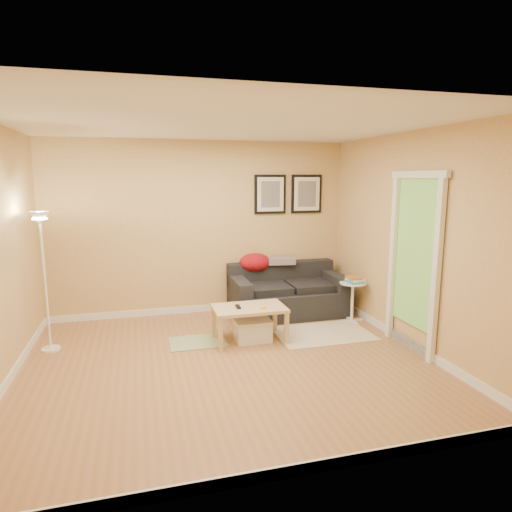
{
  "coord_description": "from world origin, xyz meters",
  "views": [
    {
      "loc": [
        -0.91,
        -4.56,
        2.05
      ],
      "look_at": [
        0.55,
        0.85,
        1.05
      ],
      "focal_mm": 30.74,
      "sensor_mm": 36.0,
      "label": 1
    }
  ],
  "objects_px": {
    "book_stack": "(354,279)",
    "coffee_table": "(249,324)",
    "side_table": "(352,302)",
    "storage_bin": "(253,330)",
    "sofa": "(288,290)",
    "floor_lamp": "(45,286)"
  },
  "relations": [
    {
      "from": "sofa",
      "to": "coffee_table",
      "type": "distance_m",
      "value": 1.26
    },
    {
      "from": "coffee_table",
      "to": "book_stack",
      "type": "distance_m",
      "value": 1.73
    },
    {
      "from": "coffee_table",
      "to": "side_table",
      "type": "distance_m",
      "value": 1.67
    },
    {
      "from": "storage_bin",
      "to": "side_table",
      "type": "relative_size",
      "value": 0.79
    },
    {
      "from": "sofa",
      "to": "book_stack",
      "type": "distance_m",
      "value": 1.02
    },
    {
      "from": "side_table",
      "to": "coffee_table",
      "type": "bearing_deg",
      "value": -167.14
    },
    {
      "from": "storage_bin",
      "to": "sofa",
      "type": "bearing_deg",
      "value": 49.81
    },
    {
      "from": "side_table",
      "to": "book_stack",
      "type": "relative_size",
      "value": 2.2
    },
    {
      "from": "storage_bin",
      "to": "floor_lamp",
      "type": "height_order",
      "value": "floor_lamp"
    },
    {
      "from": "side_table",
      "to": "book_stack",
      "type": "height_order",
      "value": "book_stack"
    },
    {
      "from": "floor_lamp",
      "to": "book_stack",
      "type": "bearing_deg",
      "value": 0.51
    },
    {
      "from": "sofa",
      "to": "side_table",
      "type": "relative_size",
      "value": 2.93
    },
    {
      "from": "coffee_table",
      "to": "side_table",
      "type": "relative_size",
      "value": 1.56
    },
    {
      "from": "sofa",
      "to": "coffee_table",
      "type": "xyz_separation_m",
      "value": [
        -0.84,
        -0.93,
        -0.15
      ]
    },
    {
      "from": "book_stack",
      "to": "sofa",
      "type": "bearing_deg",
      "value": 144.09
    },
    {
      "from": "sofa",
      "to": "side_table",
      "type": "bearing_deg",
      "value": -35.45
    },
    {
      "from": "coffee_table",
      "to": "side_table",
      "type": "bearing_deg",
      "value": 0.69
    },
    {
      "from": "floor_lamp",
      "to": "side_table",
      "type": "bearing_deg",
      "value": 0.56
    },
    {
      "from": "storage_bin",
      "to": "side_table",
      "type": "distance_m",
      "value": 1.63
    },
    {
      "from": "side_table",
      "to": "sofa",
      "type": "bearing_deg",
      "value": 144.55
    },
    {
      "from": "sofa",
      "to": "coffee_table",
      "type": "height_order",
      "value": "sofa"
    },
    {
      "from": "book_stack",
      "to": "coffee_table",
      "type": "bearing_deg",
      "value": -168.2
    }
  ]
}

